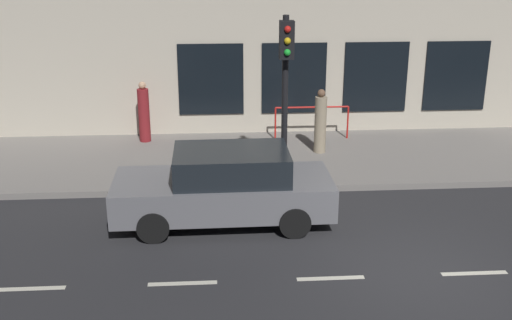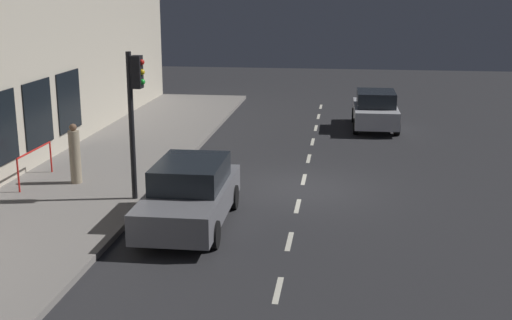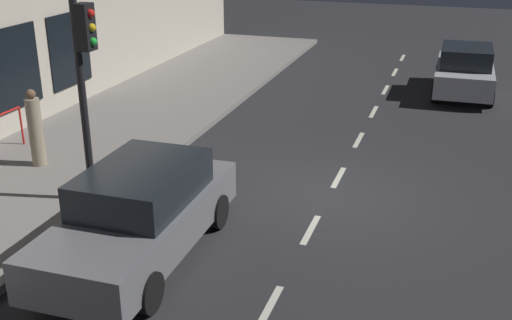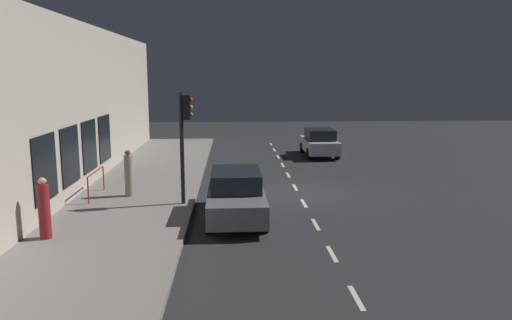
% 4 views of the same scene
% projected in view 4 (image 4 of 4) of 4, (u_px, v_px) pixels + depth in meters
% --- Properties ---
extents(ground_plane, '(60.00, 60.00, 0.00)m').
position_uv_depth(ground_plane, '(298.00, 193.00, 19.75)').
color(ground_plane, '#28282B').
extents(sidewalk, '(4.50, 32.00, 0.15)m').
position_uv_depth(sidewalk, '(140.00, 193.00, 19.44)').
color(sidewalk, gray).
rests_on(sidewalk, ground).
extents(building_facade, '(0.65, 32.00, 6.74)m').
position_uv_depth(building_facade, '(69.00, 110.00, 18.76)').
color(building_facade, beige).
rests_on(building_facade, ground).
extents(lane_centre_line, '(0.12, 27.20, 0.01)m').
position_uv_depth(lane_centre_line, '(295.00, 187.00, 20.73)').
color(lane_centre_line, beige).
rests_on(lane_centre_line, ground).
extents(traffic_light, '(0.49, 0.32, 3.93)m').
position_uv_depth(traffic_light, '(185.00, 128.00, 17.14)').
color(traffic_light, black).
rests_on(traffic_light, sidewalk).
extents(parked_car_0, '(1.87, 3.92, 1.58)m').
position_uv_depth(parked_car_0, '(319.00, 143.00, 28.57)').
color(parked_car_0, '#B7B7BC').
rests_on(parked_car_0, ground).
extents(parked_car_1, '(1.94, 4.54, 1.58)m').
position_uv_depth(parked_car_1, '(236.00, 195.00, 16.16)').
color(parked_car_1, slate).
rests_on(parked_car_1, ground).
extents(pedestrian_0, '(0.46, 0.46, 1.74)m').
position_uv_depth(pedestrian_0, '(44.00, 210.00, 13.71)').
color(pedestrian_0, maroon).
rests_on(pedestrian_0, sidewalk).
extents(pedestrian_1, '(0.39, 0.39, 1.75)m').
position_uv_depth(pedestrian_1, '(129.00, 175.00, 18.56)').
color(pedestrian_1, gray).
rests_on(pedestrian_1, sidewalk).
extents(red_railing, '(0.05, 2.17, 0.97)m').
position_uv_depth(red_railing, '(96.00, 178.00, 18.48)').
color(red_railing, red).
rests_on(red_railing, sidewalk).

